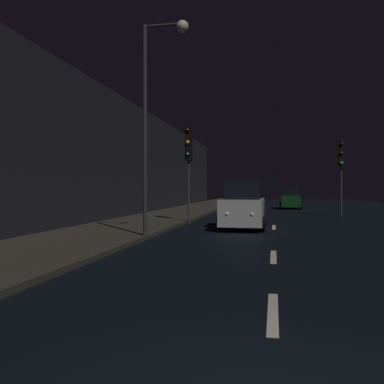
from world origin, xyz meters
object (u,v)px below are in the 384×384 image
object	(u,v)px
traffic_light_far_right	(341,160)
car_distant_taillights	(290,199)
streetlamp_overhead	(156,98)
traffic_light_far_left	(189,151)
car_approaching_headlights	(243,206)

from	to	relation	value
traffic_light_far_right	car_distant_taillights	xyz separation A→B (m)	(-2.97, 9.52, -2.83)
traffic_light_far_right	streetlamp_overhead	world-z (taller)	streetlamp_overhead
car_distant_taillights	traffic_light_far_right	bearing A→B (deg)	-162.67
traffic_light_far_left	streetlamp_overhead	bearing A→B (deg)	9.44
traffic_light_far_right	car_distant_taillights	bearing A→B (deg)	-160.49
traffic_light_far_left	car_approaching_headlights	bearing A→B (deg)	63.54
traffic_light_far_left	traffic_light_far_right	distance (m)	11.78
traffic_light_far_right	car_approaching_headlights	xyz separation A→B (m)	(-5.81, -9.83, -2.72)
traffic_light_far_left	streetlamp_overhead	size ratio (longest dim) A/B	0.66
traffic_light_far_left	streetlamp_overhead	xyz separation A→B (m)	(0.23, -6.96, 1.33)
traffic_light_far_left	car_approaching_headlights	distance (m)	4.59
streetlamp_overhead	car_approaching_headlights	world-z (taller)	streetlamp_overhead
traffic_light_far_right	streetlamp_overhead	size ratio (longest dim) A/B	0.65
traffic_light_far_left	streetlamp_overhead	world-z (taller)	streetlamp_overhead
car_approaching_headlights	car_distant_taillights	distance (m)	19.56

